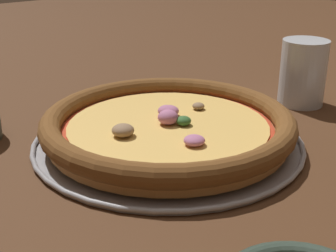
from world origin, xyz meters
TOP-DOWN VIEW (x-y plane):
  - ground_plane at (0.00, 0.00)m, footprint 3.00×3.00m
  - pizza_tray at (0.00, 0.00)m, footprint 0.36×0.36m
  - pizza at (0.00, 0.00)m, footprint 0.33×0.33m
  - drinking_cup at (-0.27, 0.02)m, footprint 0.07×0.07m

SIDE VIEW (x-z plane):
  - ground_plane at x=0.00m, z-range 0.00..0.00m
  - pizza_tray at x=0.00m, z-range 0.00..0.01m
  - pizza at x=0.00m, z-range 0.01..0.05m
  - drinking_cup at x=-0.27m, z-range 0.00..0.11m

